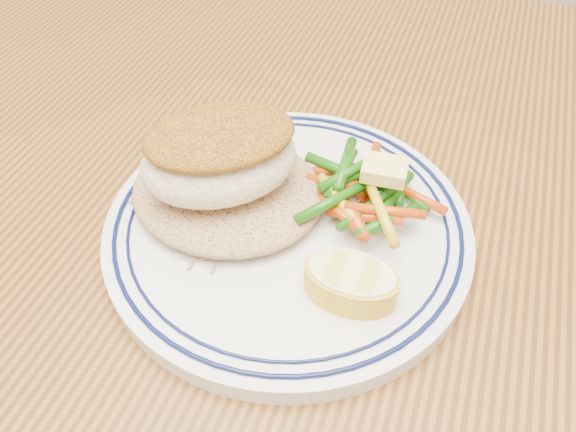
# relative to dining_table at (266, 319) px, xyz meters

# --- Properties ---
(dining_table) EXTENTS (1.50, 0.90, 0.75)m
(dining_table) POSITION_rel_dining_table_xyz_m (0.00, 0.00, 0.00)
(dining_table) COLOR #4F2D0F
(dining_table) RESTS_ON ground
(plate) EXTENTS (0.25, 0.25, 0.02)m
(plate) POSITION_rel_dining_table_xyz_m (0.02, 0.01, 0.11)
(plate) COLOR silver
(plate) RESTS_ON dining_table
(rice_pilaf) EXTENTS (0.14, 0.12, 0.03)m
(rice_pilaf) POSITION_rel_dining_table_xyz_m (-0.03, 0.02, 0.12)
(rice_pilaf) COLOR #A67C53
(rice_pilaf) RESTS_ON plate
(fish_fillet) EXTENTS (0.13, 0.12, 0.05)m
(fish_fillet) POSITION_rel_dining_table_xyz_m (-0.03, 0.01, 0.16)
(fish_fillet) COLOR #EDE2C3
(fish_fillet) RESTS_ON rice_pilaf
(vegetable_pile) EXTENTS (0.11, 0.10, 0.03)m
(vegetable_pile) POSITION_rel_dining_table_xyz_m (0.06, 0.04, 0.13)
(vegetable_pile) COLOR #B53A09
(vegetable_pile) RESTS_ON plate
(butter_pat) EXTENTS (0.03, 0.02, 0.01)m
(butter_pat) POSITION_rel_dining_table_xyz_m (0.07, 0.05, 0.14)
(butter_pat) COLOR #FCEB7B
(butter_pat) RESTS_ON vegetable_pile
(lemon_wedge) EXTENTS (0.06, 0.05, 0.02)m
(lemon_wedge) POSITION_rel_dining_table_xyz_m (0.07, -0.03, 0.12)
(lemon_wedge) COLOR yellow
(lemon_wedge) RESTS_ON plate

